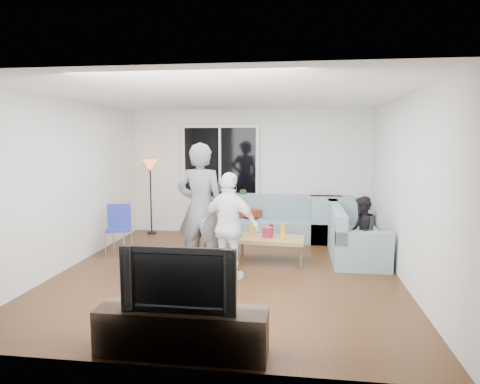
# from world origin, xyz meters

# --- Properties ---
(floor) EXTENTS (5.00, 5.50, 0.04)m
(floor) POSITION_xyz_m (0.00, 0.00, -0.02)
(floor) COLOR #56351C
(floor) RESTS_ON ground
(ceiling) EXTENTS (5.00, 5.50, 0.04)m
(ceiling) POSITION_xyz_m (0.00, 0.00, 2.62)
(ceiling) COLOR white
(ceiling) RESTS_ON ground
(wall_back) EXTENTS (5.00, 0.04, 2.60)m
(wall_back) POSITION_xyz_m (0.00, 2.77, 1.30)
(wall_back) COLOR silver
(wall_back) RESTS_ON ground
(wall_front) EXTENTS (5.00, 0.04, 2.60)m
(wall_front) POSITION_xyz_m (0.00, -2.77, 1.30)
(wall_front) COLOR silver
(wall_front) RESTS_ON ground
(wall_left) EXTENTS (0.04, 5.50, 2.60)m
(wall_left) POSITION_xyz_m (-2.52, 0.00, 1.30)
(wall_left) COLOR silver
(wall_left) RESTS_ON ground
(wall_right) EXTENTS (0.04, 5.50, 2.60)m
(wall_right) POSITION_xyz_m (2.52, 0.00, 1.30)
(wall_right) COLOR silver
(wall_right) RESTS_ON ground
(window_frame) EXTENTS (1.62, 0.06, 1.47)m
(window_frame) POSITION_xyz_m (-0.60, 2.69, 1.55)
(window_frame) COLOR white
(window_frame) RESTS_ON wall_back
(window_glass) EXTENTS (1.50, 0.02, 1.35)m
(window_glass) POSITION_xyz_m (-0.60, 2.65, 1.55)
(window_glass) COLOR black
(window_glass) RESTS_ON window_frame
(window_mullion) EXTENTS (0.05, 0.03, 1.35)m
(window_mullion) POSITION_xyz_m (-0.60, 2.64, 1.55)
(window_mullion) COLOR white
(window_mullion) RESTS_ON window_frame
(radiator) EXTENTS (1.30, 0.12, 0.62)m
(radiator) POSITION_xyz_m (-0.60, 2.65, 0.31)
(radiator) COLOR silver
(radiator) RESTS_ON floor
(potted_plant) EXTENTS (0.23, 0.21, 0.35)m
(potted_plant) POSITION_xyz_m (-0.12, 2.62, 0.79)
(potted_plant) COLOR #2A5C24
(potted_plant) RESTS_ON radiator
(vase) EXTENTS (0.17, 0.17, 0.16)m
(vase) POSITION_xyz_m (-0.74, 2.62, 0.70)
(vase) COLOR white
(vase) RESTS_ON radiator
(sofa_back_section) EXTENTS (2.30, 0.85, 0.85)m
(sofa_back_section) POSITION_xyz_m (0.76, 2.27, 0.42)
(sofa_back_section) COLOR gray
(sofa_back_section) RESTS_ON floor
(sofa_right_section) EXTENTS (2.00, 0.85, 0.85)m
(sofa_right_section) POSITION_xyz_m (2.02, 1.21, 0.42)
(sofa_right_section) COLOR gray
(sofa_right_section) RESTS_ON floor
(sofa_corner) EXTENTS (0.85, 0.85, 0.85)m
(sofa_corner) POSITION_xyz_m (1.70, 2.27, 0.42)
(sofa_corner) COLOR gray
(sofa_corner) RESTS_ON floor
(cushion_yellow) EXTENTS (0.43, 0.39, 0.14)m
(cushion_yellow) POSITION_xyz_m (-0.75, 2.25, 0.51)
(cushion_yellow) COLOR #B9841B
(cushion_yellow) RESTS_ON sofa_back_section
(cushion_red) EXTENTS (0.46, 0.44, 0.13)m
(cushion_red) POSITION_xyz_m (0.08, 2.33, 0.51)
(cushion_red) COLOR maroon
(cushion_red) RESTS_ON sofa_back_section
(coffee_table) EXTENTS (1.13, 0.67, 0.40)m
(coffee_table) POSITION_xyz_m (0.59, 0.67, 0.20)
(coffee_table) COLOR olive
(coffee_table) RESTS_ON floor
(pitcher) EXTENTS (0.17, 0.17, 0.17)m
(pitcher) POSITION_xyz_m (0.54, 0.68, 0.49)
(pitcher) COLOR maroon
(pitcher) RESTS_ON coffee_table
(side_chair) EXTENTS (0.50, 0.50, 0.86)m
(side_chair) POSITION_xyz_m (-2.05, 0.76, 0.43)
(side_chair) COLOR #223196
(side_chair) RESTS_ON floor
(floor_lamp) EXTENTS (0.32, 0.32, 1.56)m
(floor_lamp) POSITION_xyz_m (-2.05, 2.45, 0.78)
(floor_lamp) COLOR orange
(floor_lamp) RESTS_ON floor
(player_left) EXTENTS (0.74, 0.51, 1.95)m
(player_left) POSITION_xyz_m (-0.40, -0.04, 0.97)
(player_left) COLOR #545459
(player_left) RESTS_ON floor
(player_right) EXTENTS (0.98, 0.64, 1.54)m
(player_right) POSITION_xyz_m (0.08, -0.32, 0.77)
(player_right) COLOR white
(player_right) RESTS_ON floor
(spectator_right) EXTENTS (0.46, 0.57, 1.12)m
(spectator_right) POSITION_xyz_m (2.02, 0.56, 0.56)
(spectator_right) COLOR black
(spectator_right) RESTS_ON floor
(spectator_back) EXTENTS (0.80, 0.59, 1.10)m
(spectator_back) POSITION_xyz_m (-0.60, 2.30, 0.55)
(spectator_back) COLOR black
(spectator_back) RESTS_ON floor
(tv_console) EXTENTS (1.60, 0.40, 0.44)m
(tv_console) POSITION_xyz_m (-0.03, -2.50, 0.22)
(tv_console) COLOR #302318
(tv_console) RESTS_ON floor
(television) EXTENTS (1.06, 0.14, 0.61)m
(television) POSITION_xyz_m (-0.03, -2.50, 0.75)
(television) COLOR black
(television) RESTS_ON tv_console
(bottle_a) EXTENTS (0.07, 0.07, 0.21)m
(bottle_a) POSITION_xyz_m (0.29, 0.74, 0.50)
(bottle_a) COLOR orange
(bottle_a) RESTS_ON coffee_table
(bottle_d) EXTENTS (0.07, 0.07, 0.27)m
(bottle_d) POSITION_xyz_m (0.80, 0.57, 0.54)
(bottle_d) COLOR #FFA816
(bottle_d) RESTS_ON coffee_table
(bottle_c) EXTENTS (0.07, 0.07, 0.18)m
(bottle_c) POSITION_xyz_m (0.59, 0.84, 0.49)
(bottle_c) COLOR black
(bottle_c) RESTS_ON coffee_table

